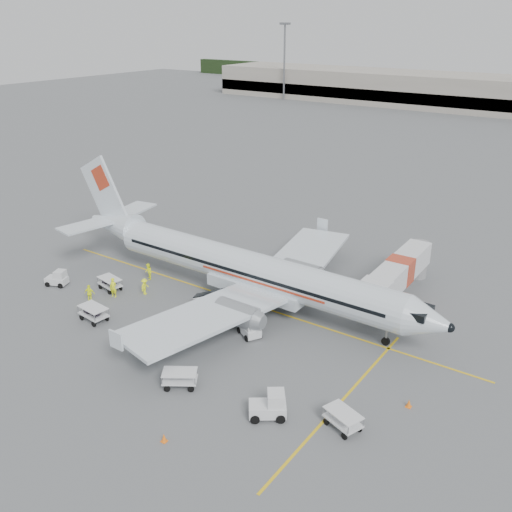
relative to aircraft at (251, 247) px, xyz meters
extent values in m
plane|color=#56595B|center=(-0.50, -0.49, -5.34)|extent=(360.00, 360.00, 0.00)
cube|color=yellow|center=(-0.50, -0.49, -5.33)|extent=(44.00, 0.20, 0.01)
cube|color=yellow|center=(13.50, -8.49, -5.33)|extent=(0.20, 20.00, 0.01)
cone|color=orange|center=(17.43, -6.54, -5.03)|extent=(0.37, 0.37, 0.61)
cone|color=orange|center=(-2.62, 18.17, -5.05)|extent=(0.35, 0.35, 0.58)
cone|color=orange|center=(6.40, -18.26, -5.04)|extent=(0.36, 0.36, 0.60)
imported|color=#E0ED15|center=(-10.92, -6.54, -4.40)|extent=(0.77, 0.59, 1.87)
imported|color=#E0ED15|center=(-10.95, -1.99, -4.50)|extent=(1.02, 1.02, 1.67)
imported|color=#E0ED15|center=(-8.90, -4.53, -4.55)|extent=(0.78, 1.12, 1.58)
imported|color=#E0ED15|center=(-11.94, -8.44, -4.51)|extent=(1.06, 0.76, 1.66)
camera|label=1|loc=(26.77, -37.78, 18.60)|focal=40.00mm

